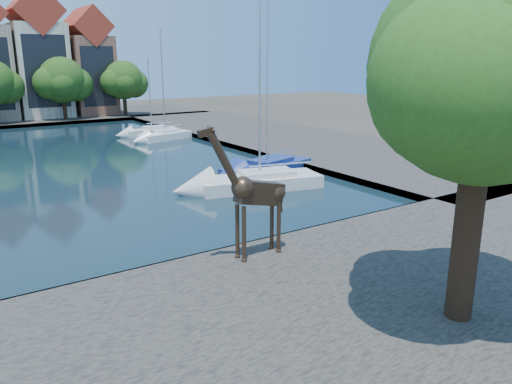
{
  "coord_description": "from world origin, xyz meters",
  "views": [
    {
      "loc": [
        -5.34,
        -17.08,
        8.19
      ],
      "look_at": [
        6.67,
        0.98,
        2.34
      ],
      "focal_mm": 35.0,
      "sensor_mm": 36.0,
      "label": 1
    }
  ],
  "objects": [
    {
      "name": "ground",
      "position": [
        0.0,
        0.0,
        0.0
      ],
      "size": [
        160.0,
        160.0,
        0.0
      ],
      "primitive_type": "plane",
      "color": "#38332B",
      "rests_on": "ground"
    },
    {
      "name": "water_basin",
      "position": [
        0.0,
        24.0,
        0.04
      ],
      "size": [
        38.0,
        50.0,
        0.08
      ],
      "primitive_type": "cube",
      "color": "black",
      "rests_on": "ground"
    },
    {
      "name": "near_quay",
      "position": [
        0.0,
        -7.0,
        0.25
      ],
      "size": [
        50.0,
        14.0,
        0.5
      ],
      "primitive_type": "cube",
      "color": "#47433E",
      "rests_on": "ground"
    },
    {
      "name": "right_quay",
      "position": [
        25.0,
        24.0,
        0.25
      ],
      "size": [
        14.0,
        52.0,
        0.5
      ],
      "primitive_type": "cube",
      "color": "#47433E",
      "rests_on": "ground"
    },
    {
      "name": "plane_tree",
      "position": [
        7.62,
        -9.01,
        7.67
      ],
      "size": [
        8.32,
        6.4,
        10.62
      ],
      "color": "#332114",
      "rests_on": "near_quay"
    },
    {
      "name": "townhouse_east_mid",
      "position": [
        8.5,
        55.99,
        8.1
      ],
      "size": [
        6.43,
        9.18,
        16.65
      ],
      "color": "beige",
      "rests_on": "far_quay"
    },
    {
      "name": "townhouse_east_end",
      "position": [
        15.0,
        55.99,
        7.11
      ],
      "size": [
        5.44,
        9.18,
        14.43
      ],
      "color": "brown",
      "rests_on": "far_quay"
    },
    {
      "name": "far_tree_east",
      "position": [
        10.11,
        50.49,
        5.24
      ],
      "size": [
        7.54,
        5.8,
        7.84
      ],
      "color": "#332114",
      "rests_on": "far_quay"
    },
    {
      "name": "far_tree_far_east",
      "position": [
        18.09,
        50.49,
        5.08
      ],
      "size": [
        6.76,
        5.2,
        7.36
      ],
      "color": "#332114",
      "rests_on": "far_quay"
    },
    {
      "name": "giraffe_statue",
      "position": [
        4.9,
        -1.51,
        3.12
      ],
      "size": [
        3.73,
        0.68,
        5.33
      ],
      "color": "#3B2A1D",
      "rests_on": "near_quay"
    },
    {
      "name": "sailboat_right_a",
      "position": [
        12.0,
        8.57,
        0.7
      ],
      "size": [
        8.24,
        4.48,
        13.05
      ],
      "color": "silver",
      "rests_on": "water_basin"
    },
    {
      "name": "sailboat_right_b",
      "position": [
        15.0,
        12.06,
        0.61
      ],
      "size": [
        7.86,
        4.44,
        12.16
      ],
      "color": "navy",
      "rests_on": "water_basin"
    },
    {
      "name": "sailboat_right_c",
      "position": [
        15.0,
        30.25,
        0.66
      ],
      "size": [
        5.81,
        3.25,
        10.9
      ],
      "color": "white",
      "rests_on": "water_basin"
    },
    {
      "name": "sailboat_right_d",
      "position": [
        15.0,
        33.85,
        0.61
      ],
      "size": [
        5.58,
        2.32,
        8.11
      ],
      "color": "silver",
      "rests_on": "water_basin"
    }
  ]
}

